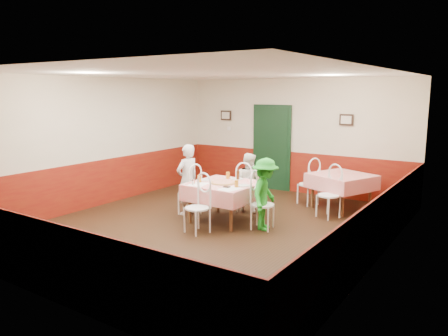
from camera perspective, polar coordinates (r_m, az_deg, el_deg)
The scene contains 39 objects.
floor at distance 8.24m, azimuth -1.39°, elevation -7.61°, with size 7.00×7.00×0.00m, color black.
ceiling at distance 7.86m, azimuth -1.48°, elevation 12.23°, with size 7.00×7.00×0.00m, color white.
back_wall at distance 10.96m, azimuth 9.18°, elevation 4.15°, with size 6.00×0.10×2.80m, color beige.
front_wall at distance 5.50m, azimuth -22.94°, elevation -2.28°, with size 6.00×0.10×2.80m, color beige.
left_wall at distance 9.95m, azimuth -15.73°, elevation 3.32°, with size 0.10×7.00×2.80m, color beige.
right_wall at distance 6.69m, azimuth 20.08°, elevation -0.02°, with size 0.10×7.00×2.80m, color beige.
wainscot_back at distance 11.07m, azimuth 9.02°, elevation -0.50°, with size 6.00×0.03×1.00m, color maroon.
wainscot_front at distance 5.75m, azimuth -22.20°, elevation -11.05°, with size 6.00×0.03×1.00m, color maroon.
wainscot_left at distance 10.08m, azimuth -15.43°, elevation -1.77°, with size 0.03×7.00×1.00m, color maroon.
wainscot_right at distance 6.90m, azimuth 19.51°, elevation -7.39°, with size 0.03×7.00×1.00m, color maroon.
door at distance 11.22m, azimuth 6.24°, elevation 2.55°, with size 0.96×0.06×2.10m, color black.
picture_left at distance 11.85m, azimuth 0.26°, elevation 6.89°, with size 0.32×0.03×0.26m, color black.
picture_right at distance 10.41m, azimuth 15.69°, elevation 6.09°, with size 0.32×0.03×0.26m, color black.
thermostat at distance 11.82m, azimuth 0.66°, elevation 5.18°, with size 0.10×0.03×0.10m, color white.
main_table at distance 8.46m, azimuth 0.00°, elevation -4.51°, with size 1.22×1.22×0.77m, color red.
second_table at distance 9.64m, azimuth 15.04°, elevation -3.05°, with size 1.12×1.12×0.77m, color red.
chair_left at distance 8.93m, azimuth -4.52°, elevation -3.26°, with size 0.42×0.42×0.90m, color white, non-canonical shape.
chair_right at distance 8.00m, azimuth 5.05°, elevation -4.83°, with size 0.42×0.42×0.90m, color white, non-canonical shape.
chair_far at distance 9.13m, azimuth 3.01°, elevation -2.94°, with size 0.42×0.42×0.90m, color white, non-canonical shape.
chair_near at distance 7.77m, azimuth -3.55°, elevation -5.26°, with size 0.42×0.42×0.90m, color white, non-canonical shape.
chair_second_a at distance 9.88m, azimuth 10.94°, elevation -2.12°, with size 0.42×0.42×0.90m, color white, non-canonical shape.
chair_second_b at distance 8.93m, azimuth 13.50°, elevation -3.51°, with size 0.42×0.42×0.90m, color white, non-canonical shape.
pizza at distance 8.33m, azimuth -0.11°, elevation -1.89°, with size 0.47×0.47×0.03m, color #B74723.
plate_left at distance 8.62m, azimuth -2.45°, elevation -1.56°, with size 0.25×0.25×0.01m, color white.
plate_right at distance 8.11m, azimuth 2.54°, elevation -2.29°, with size 0.25×0.25×0.01m, color white.
plate_far at distance 8.71m, azimuth 1.69°, elevation -1.43°, with size 0.25×0.25×0.01m, color white.
glass_a at distance 8.41m, azimuth -3.25°, elevation -1.40°, with size 0.08×0.08×0.15m, color #BF7219.
glass_b at distance 7.98m, azimuth 1.65°, elevation -2.06°, with size 0.07×0.07×0.13m, color #BF7219.
glass_c at distance 8.76m, azimuth 0.51°, elevation -0.96°, with size 0.07×0.07×0.14m, color #BF7219.
beer_bottle at distance 8.62m, azimuth 1.83°, elevation -0.85°, with size 0.06×0.06×0.22m, color #381C0A.
shaker_a at distance 8.29m, azimuth -4.05°, elevation -1.77°, with size 0.04×0.04×0.09m, color silver.
shaker_b at distance 8.19m, azimuth -4.11°, elevation -1.92°, with size 0.04×0.04×0.09m, color silver.
shaker_c at distance 8.31m, azimuth -3.95°, elevation -1.74°, with size 0.04×0.04×0.09m, color #B23319.
menu_left at distance 8.25m, azimuth -3.37°, elevation -2.14°, with size 0.30×0.40×0.00m, color white.
menu_right at distance 7.85m, azimuth 0.80°, elevation -2.74°, with size 0.30×0.40×0.00m, color white.
wallet at distance 7.97m, azimuth 0.36°, elevation -2.49°, with size 0.11×0.09×0.02m, color black.
diner_left at distance 8.90m, azimuth -4.79°, elevation -1.52°, with size 0.53×0.35×1.44m, color gray.
diner_far at distance 9.14m, azimuth 3.18°, elevation -1.86°, with size 0.60×0.47×1.23m, color gray.
diner_right at distance 7.93m, azimuth 5.39°, elevation -3.42°, with size 0.85×0.49×1.32m, color gray.
Camera 1 is at (4.53, -6.42, 2.49)m, focal length 35.00 mm.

